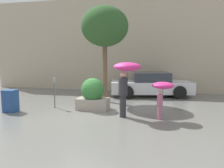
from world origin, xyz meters
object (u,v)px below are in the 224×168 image
Objects in this scene: person_child at (162,89)px; street_tree at (105,27)px; newspaper_box at (10,101)px; parked_car_near at (151,85)px; parking_meter at (54,87)px; planter_box at (93,94)px; person_adult at (126,75)px.

person_child is 4.60m from street_tree.
street_tree is 5.37m from newspaper_box.
parking_meter is (-3.98, -3.97, 0.31)m from parked_car_near.
planter_box is 0.99× the size of person_child.
planter_box reaches higher than parking_meter.
newspaper_box is at bearing -160.49° from planter_box.
person_adult reaches higher than newspaper_box.
parking_meter is at bearing 154.49° from person_adult.
parked_car_near is (-0.61, 4.81, -0.48)m from person_child.
person_child is 4.66m from parking_meter.
planter_box is 1.75m from parking_meter.
street_tree is (-2.16, -2.15, 3.02)m from parked_car_near.
person_adult reaches higher than parked_car_near.
newspaper_box is (-5.40, -4.99, -0.18)m from parked_car_near.
planter_box is at bearing 138.62° from parked_car_near.
person_adult is 1.50× the size of person_child.
parked_car_near is 7.36m from newspaper_box.
person_child reaches higher than planter_box.
person_child is (1.30, -0.05, -0.48)m from person_adult.
newspaper_box is at bearing -169.55° from person_child.
street_tree is (-1.46, 2.60, 2.07)m from person_adult.
planter_box reaches higher than newspaper_box.
parked_car_near is at bearing 69.57° from person_adult.
person_child reaches higher than parking_meter.
newspaper_box is (-1.43, -1.02, -0.49)m from parking_meter.
person_child is 4.87m from parked_car_near.
parking_meter is (-1.81, -1.82, -2.71)m from street_tree.
planter_box is 1.02× the size of parking_meter.
person_child is (2.86, -0.93, 0.46)m from planter_box.
person_child is at bearing -10.33° from parking_meter.
parking_meter is at bearing -176.94° from planter_box.
person_adult is at bearing -29.40° from planter_box.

